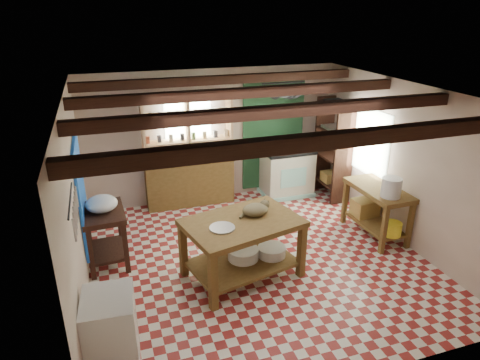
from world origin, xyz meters
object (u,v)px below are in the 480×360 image
object	(u,v)px
cat	(255,210)
right_counter	(376,212)
work_table	(242,248)
stove	(287,172)
white_cabinet	(112,335)
prep_table	(106,237)

from	to	relation	value
cat	right_counter	bearing A→B (deg)	-15.27
work_table	right_counter	bearing A→B (deg)	-3.65
work_table	cat	distance (m)	0.59
stove	white_cabinet	world-z (taller)	stove
work_table	prep_table	distance (m)	2.08
prep_table	white_cabinet	size ratio (longest dim) A/B	0.94
work_table	right_counter	xyz separation A→B (m)	(2.54, 0.43, -0.01)
prep_table	work_table	bearing A→B (deg)	-30.09
work_table	right_counter	distance (m)	2.57
white_cabinet	cat	world-z (taller)	cat
prep_table	right_counter	bearing A→B (deg)	-9.42
white_cabinet	right_counter	xyz separation A→B (m)	(4.40, 1.67, -0.03)
stove	prep_table	world-z (taller)	stove
cat	stove	bearing A→B (deg)	33.28
work_table	cat	bearing A→B (deg)	11.31
prep_table	white_cabinet	xyz separation A→B (m)	(-0.02, -2.21, 0.03)
prep_table	stove	bearing A→B (deg)	20.17
stove	right_counter	size ratio (longest dim) A/B	0.82
cat	prep_table	bearing A→B (deg)	134.21
work_table	cat	xyz separation A→B (m)	(0.23, 0.11, 0.53)
white_cabinet	right_counter	distance (m)	4.71
right_counter	cat	size ratio (longest dim) A/B	3.24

